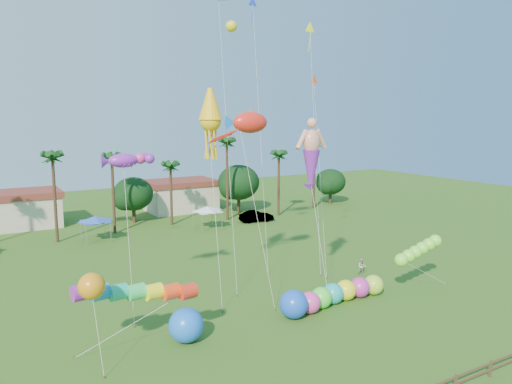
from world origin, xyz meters
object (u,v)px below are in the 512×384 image
spectator_b (362,267)px  blue_ball (186,325)px  caterpillar_inflatable (330,295)px  car_b (256,216)px

spectator_b → blue_ball: bearing=-126.4°
spectator_b → blue_ball: 20.08m
caterpillar_inflatable → car_b: bearing=64.4°
spectator_b → blue_ball: size_ratio=0.68×
caterpillar_inflatable → blue_ball: (-12.00, -0.07, 0.26)m
car_b → spectator_b: size_ratio=3.05×
caterpillar_inflatable → blue_ball: 12.01m
car_b → caterpillar_inflatable: size_ratio=0.45×
car_b → blue_ball: (-23.02, -29.87, 0.37)m
car_b → blue_ball: 37.71m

